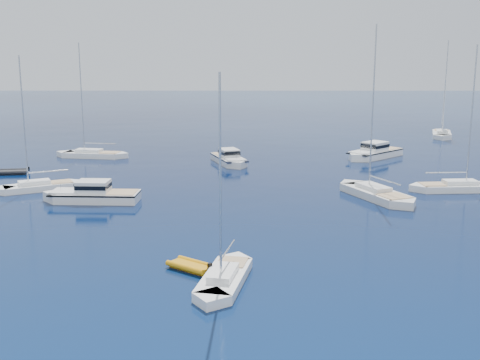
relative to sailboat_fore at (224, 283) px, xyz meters
name	(u,v)px	position (x,y,z in m)	size (l,w,h in m)	color
ground	(248,299)	(1.40, -2.26, 0.00)	(400.00, 400.00, 0.00)	navy
motor_cruiser_centre	(92,201)	(-12.80, 19.94, 0.00)	(2.93, 9.57, 2.51)	silver
motor_cruiser_distant	(374,158)	(18.43, 43.88, 0.00)	(3.14, 10.26, 2.69)	white
motor_cruiser_horizon	(230,164)	(-0.50, 39.51, 0.00)	(2.73, 8.93, 2.34)	silver
sailboat_fore	(224,283)	(0.00, 0.00, 0.00)	(2.26, 8.70, 12.79)	white
sailboat_mid_r	(376,198)	(13.72, 21.46, 0.00)	(2.94, 11.30, 16.61)	silver
sailboat_mid_l	(39,190)	(-19.32, 24.64, 0.00)	(2.43, 9.34, 13.73)	white
sailboat_centre	(456,191)	(22.37, 24.49, 0.00)	(2.61, 10.05, 14.78)	white
sailboat_far_l	(92,157)	(-18.82, 44.17, 0.00)	(2.72, 10.47, 15.39)	white
sailboat_sails_far	(441,136)	(34.36, 64.88, 0.00)	(2.86, 11.00, 16.17)	white
tender_yellow	(191,269)	(-2.18, 2.29, 0.00)	(1.76, 3.12, 0.95)	orange
tender_grey_far	(9,174)	(-25.50, 32.90, 0.00)	(2.32, 4.37, 0.95)	black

